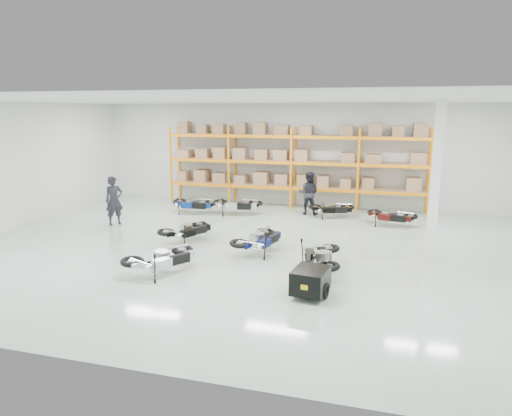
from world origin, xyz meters
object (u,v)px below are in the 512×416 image
(moto_black_far_left, at_px, (187,227))
(moto_back_c, at_px, (332,206))
(person_back, at_px, (308,193))
(moto_silver_left, at_px, (162,254))
(moto_back_b, at_px, (237,202))
(moto_blue_centre, at_px, (259,236))
(moto_touring_right, at_px, (320,253))
(moto_back_d, at_px, (391,213))
(person_left, at_px, (114,201))
(moto_back_a, at_px, (194,201))
(trailer, at_px, (311,281))

(moto_black_far_left, xyz_separation_m, moto_back_c, (4.17, 4.70, -0.03))
(moto_back_c, relative_size, person_back, 0.88)
(moto_black_far_left, bearing_deg, person_back, -94.13)
(moto_silver_left, relative_size, moto_black_far_left, 1.08)
(moto_black_far_left, distance_m, moto_back_b, 4.23)
(moto_blue_centre, height_order, moto_silver_left, moto_silver_left)
(moto_silver_left, relative_size, moto_touring_right, 0.99)
(moto_back_c, bearing_deg, moto_back_d, -125.26)
(moto_blue_centre, distance_m, moto_black_far_left, 2.64)
(person_left, bearing_deg, moto_back_d, -36.16)
(moto_back_d, distance_m, person_left, 10.30)
(moto_black_far_left, height_order, moto_back_b, moto_back_b)
(moto_back_a, relative_size, moto_back_d, 1.06)
(moto_blue_centre, relative_size, moto_back_a, 1.04)
(moto_back_a, relative_size, person_back, 0.96)
(moto_blue_centre, bearing_deg, moto_back_a, -31.83)
(moto_silver_left, height_order, moto_back_a, moto_silver_left)
(person_left, bearing_deg, moto_black_far_left, -71.95)
(trailer, bearing_deg, moto_back_d, 83.78)
(moto_back_b, xyz_separation_m, person_back, (2.81, 0.84, 0.35))
(moto_back_c, bearing_deg, moto_black_far_left, 122.20)
(moto_blue_centre, distance_m, moto_silver_left, 3.11)
(person_back, bearing_deg, moto_back_c, 163.48)
(trailer, bearing_deg, moto_touring_right, 98.12)
(moto_blue_centre, height_order, person_back, person_back)
(moto_blue_centre, bearing_deg, trailer, 141.07)
(moto_back_c, height_order, person_left, person_left)
(moto_blue_centre, xyz_separation_m, trailer, (1.98, -2.83, -0.16))
(moto_blue_centre, distance_m, moto_touring_right, 2.33)
(moto_back_a, relative_size, moto_back_b, 0.96)
(moto_back_b, bearing_deg, person_left, 118.66)
(moto_black_far_left, height_order, moto_touring_right, moto_touring_right)
(moto_back_a, height_order, moto_back_d, moto_back_a)
(moto_black_far_left, distance_m, person_left, 3.85)
(trailer, xyz_separation_m, moto_back_a, (-6.01, 7.30, 0.14))
(moto_back_d, bearing_deg, person_back, 84.22)
(moto_touring_right, xyz_separation_m, trailer, (-0.00, -1.60, -0.16))
(person_left, bearing_deg, moto_touring_right, -71.68)
(moto_back_c, bearing_deg, moto_back_b, 80.99)
(moto_back_a, relative_size, moto_back_c, 1.08)
(moto_blue_centre, distance_m, trailer, 3.46)
(moto_black_far_left, bearing_deg, person_left, 6.18)
(trailer, xyz_separation_m, moto_back_b, (-4.21, 7.58, 0.16))
(trailer, bearing_deg, moto_back_c, 100.85)
(moto_back_a, relative_size, person_left, 0.93)
(moto_touring_right, xyz_separation_m, moto_back_c, (-0.38, 6.47, -0.07))
(trailer, bearing_deg, moto_black_far_left, 151.68)
(person_back, bearing_deg, moto_touring_right, 104.38)
(moto_back_b, bearing_deg, moto_touring_right, -151.90)
(moto_silver_left, bearing_deg, moto_black_far_left, -44.93)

